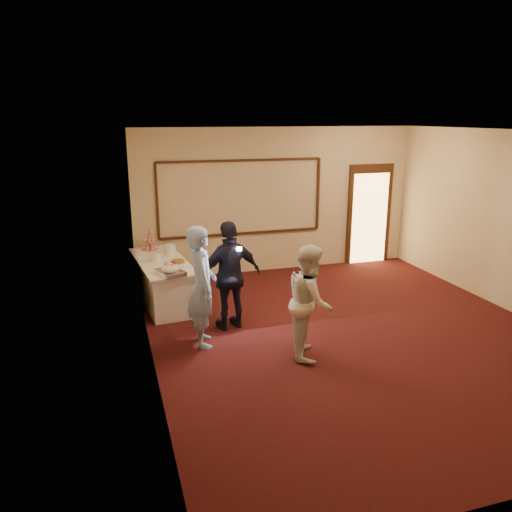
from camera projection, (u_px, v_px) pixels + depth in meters
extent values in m
plane|color=black|center=(352.00, 333.00, 7.63)|extent=(7.00, 7.00, 0.00)
cube|color=beige|center=(278.00, 200.00, 10.45)|extent=(6.00, 0.04, 3.00)
cube|color=beige|center=(147.00, 254.00, 6.38)|extent=(0.04, 7.00, 3.00)
cube|color=white|center=(363.00, 132.00, 6.82)|extent=(6.00, 7.00, 0.04)
cube|color=#321D0F|center=(242.00, 233.00, 10.37)|extent=(3.40, 0.04, 0.05)
cube|color=#321D0F|center=(241.00, 160.00, 9.96)|extent=(3.40, 0.04, 0.05)
cube|color=#321D0F|center=(157.00, 202.00, 9.69)|extent=(0.05, 0.04, 1.50)
cube|color=#321D0F|center=(318.00, 194.00, 10.64)|extent=(0.05, 0.04, 1.50)
cube|color=#321D0F|center=(369.00, 214.00, 11.12)|extent=(1.05, 0.06, 2.20)
cube|color=#FFBF66|center=(369.00, 219.00, 11.12)|extent=(0.85, 0.02, 2.00)
cube|color=white|center=(163.00, 282.00, 8.83)|extent=(0.92, 2.04, 0.74)
cube|color=white|center=(162.00, 261.00, 8.72)|extent=(1.02, 2.16, 0.03)
cube|color=silver|center=(170.00, 273.00, 7.94)|extent=(0.48, 0.54, 0.04)
ellipsoid|color=silver|center=(170.00, 268.00, 7.91)|extent=(0.30, 0.30, 0.13)
cube|color=silver|center=(175.00, 269.00, 8.09)|extent=(0.24, 0.26, 0.01)
cylinder|color=#E7506F|center=(149.00, 240.00, 9.38)|extent=(0.02, 0.02, 0.38)
cylinder|color=#E7506F|center=(150.00, 249.00, 9.43)|extent=(0.29, 0.29, 0.01)
cylinder|color=#E7506F|center=(149.00, 241.00, 9.39)|extent=(0.22, 0.22, 0.01)
cylinder|color=#E7506F|center=(149.00, 234.00, 9.35)|extent=(0.15, 0.15, 0.01)
cylinder|color=white|center=(156.00, 257.00, 8.64)|extent=(0.18, 0.18, 0.15)
cylinder|color=white|center=(156.00, 253.00, 8.62)|extent=(0.19, 0.19, 0.01)
cylinder|color=white|center=(170.00, 250.00, 9.12)|extent=(0.19, 0.19, 0.16)
cylinder|color=white|center=(170.00, 245.00, 9.10)|extent=(0.20, 0.20, 0.01)
cylinder|color=white|center=(178.00, 263.00, 8.55)|extent=(0.27, 0.27, 0.01)
cylinder|color=brown|center=(178.00, 261.00, 8.55)|extent=(0.23, 0.23, 0.04)
imported|color=#7F9ED5|center=(202.00, 286.00, 7.05)|extent=(0.46, 0.67, 1.76)
imported|color=beige|center=(310.00, 301.00, 6.77)|extent=(0.80, 0.91, 1.57)
imported|color=black|center=(231.00, 276.00, 7.62)|extent=(1.06, 0.62, 1.70)
cube|color=white|center=(239.00, 249.00, 7.40)|extent=(0.08, 0.05, 0.05)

